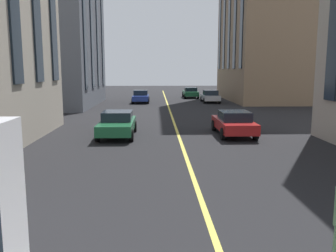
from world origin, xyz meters
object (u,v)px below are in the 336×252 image
(car_green_parked_a, at_px, (190,92))
(car_silver_near, at_px, (210,96))
(car_blue_far, at_px, (141,96))
(car_green_mid, at_px, (117,124))
(car_red_parked_b, at_px, (234,123))

(car_green_parked_a, relative_size, car_silver_near, 1.13)
(car_silver_near, bearing_deg, car_blue_far, 90.54)
(car_silver_near, relative_size, car_green_mid, 0.89)
(car_silver_near, height_order, car_green_mid, car_silver_near)
(car_blue_far, height_order, car_green_mid, car_blue_far)
(car_red_parked_b, bearing_deg, car_green_mid, 90.96)
(car_silver_near, distance_m, car_red_parked_b, 20.38)
(car_blue_far, bearing_deg, car_green_parked_a, -41.81)
(car_green_parked_a, height_order, car_red_parked_b, same)
(car_green_parked_a, xyz_separation_m, car_red_parked_b, (-27.23, 0.22, 0.00))
(car_red_parked_b, bearing_deg, car_silver_near, -5.04)
(car_blue_far, height_order, car_red_parked_b, car_blue_far)
(car_red_parked_b, relative_size, car_green_mid, 1.00)
(car_blue_far, xyz_separation_m, car_red_parked_b, (-20.23, -6.05, 0.00))
(car_green_mid, bearing_deg, car_green_parked_a, -13.81)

